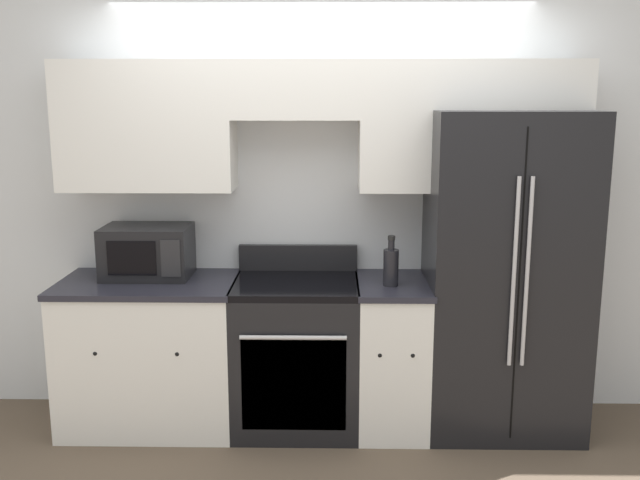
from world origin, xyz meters
TOP-DOWN VIEW (x-y plane):
  - ground_plane at (0.00, 0.00)m, footprint 12.00×12.00m
  - wall_back at (0.01, 0.59)m, footprint 8.00×0.39m
  - lower_cabinets_left at (-1.02, 0.31)m, footprint 1.04×0.64m
  - lower_cabinets_right at (0.43, 0.31)m, footprint 0.43×0.64m
  - oven_range at (-0.14, 0.31)m, footprint 0.73×0.65m
  - refrigerator at (1.08, 0.35)m, footprint 0.90×0.73m
  - microwave at (-1.03, 0.41)m, footprint 0.51×0.36m
  - bottle at (0.41, 0.24)m, footprint 0.09×0.09m

SIDE VIEW (x-z plane):
  - ground_plane at x=0.00m, z-range 0.00..0.00m
  - lower_cabinets_left at x=-1.02m, z-range 0.00..0.90m
  - lower_cabinets_right at x=0.43m, z-range 0.00..0.90m
  - oven_range at x=-0.14m, z-range -0.07..0.98m
  - refrigerator at x=1.08m, z-range 0.00..1.88m
  - bottle at x=0.41m, z-range 0.86..1.15m
  - microwave at x=-1.03m, z-range 0.89..1.20m
  - wall_back at x=0.01m, z-range 0.18..2.78m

